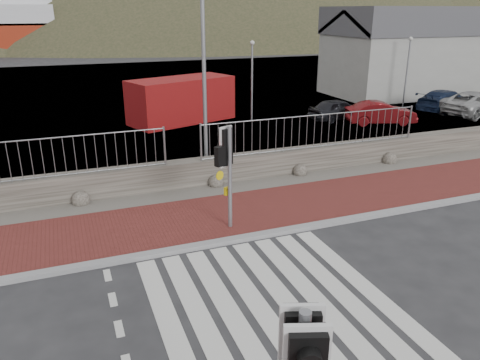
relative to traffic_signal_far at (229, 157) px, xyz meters
name	(u,v)px	position (x,y,z in m)	size (l,w,h in m)	color
ground	(277,309)	(-0.34, -3.73, -2.06)	(220.00, 220.00, 0.00)	#28282B
sidewalk_far	(209,219)	(-0.34, 0.77, -2.02)	(40.00, 3.00, 0.08)	maroon
kerb_far	(226,241)	(-0.34, -0.73, -2.01)	(40.00, 0.25, 0.12)	gray
zebra_crossing	(277,309)	(-0.34, -3.73, -2.05)	(4.62, 5.60, 0.01)	silver
gravel_strip	(190,194)	(-0.34, 2.77, -2.03)	(40.00, 1.50, 0.06)	#59544C
stone_wall	(183,174)	(-0.34, 3.57, -1.61)	(40.00, 0.60, 0.90)	#443F38
railing	(183,135)	(-0.34, 3.42, -0.24)	(18.07, 0.07, 1.22)	gray
quay	(112,92)	(-0.34, 24.17, -2.06)	(120.00, 40.00, 0.50)	#4C4C4F
water	(82,53)	(-0.34, 59.17, -2.06)	(220.00, 50.00, 0.05)	#3F4C54
harbor_building	(416,51)	(19.66, 16.17, 0.87)	(12.20, 6.20, 5.80)	#9E9E99
hills_backdrop	(122,157)	(6.41, 84.17, -25.11)	(254.00, 90.00, 100.00)	#2D321E
traffic_signal_far	(229,157)	(0.00, 0.00, 0.00)	(0.69, 0.46, 2.84)	gray
streetlight	(207,50)	(0.85, 4.36, 2.31)	(1.65, 0.27, 7.75)	gray
shipping_container	(181,100)	(2.08, 13.18, -0.92)	(5.44, 2.27, 2.27)	maroon
car_a	(338,109)	(10.00, 10.54, -1.49)	(1.33, 3.32, 1.13)	black
car_b	(381,113)	(11.51, 8.87, -1.47)	(1.23, 3.54, 1.17)	#610D10
car_c	(445,100)	(17.12, 10.34, -1.44)	(1.72, 4.24, 1.23)	#121D39
car_d	(476,103)	(17.93, 8.86, -1.40)	(2.17, 4.71, 1.31)	#A9A9A9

